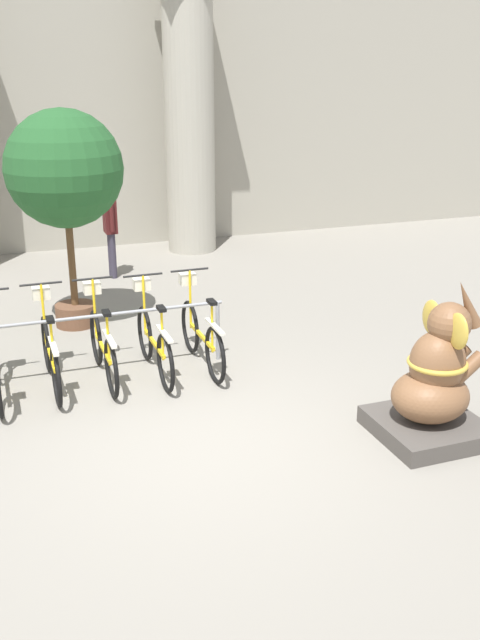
# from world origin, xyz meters

# --- Properties ---
(ground_plane) EXTENTS (60.00, 60.00, 0.00)m
(ground_plane) POSITION_xyz_m (0.00, 0.00, 0.00)
(ground_plane) COLOR gray
(building_facade) EXTENTS (20.00, 0.20, 6.00)m
(building_facade) POSITION_xyz_m (0.00, 8.60, 3.00)
(building_facade) COLOR #A39E8E
(building_facade) RESTS_ON ground_plane
(column_right) EXTENTS (1.18, 1.18, 5.16)m
(column_right) POSITION_xyz_m (2.17, 7.60, 2.62)
(column_right) COLOR #ADA899
(column_right) RESTS_ON ground_plane
(bike_rack) EXTENTS (3.58, 0.05, 0.77)m
(bike_rack) POSITION_xyz_m (-0.90, 1.95, 0.60)
(bike_rack) COLOR gray
(bike_rack) RESTS_ON ground_plane
(bicycle_2) EXTENTS (0.48, 1.70, 1.11)m
(bicycle_2) POSITION_xyz_m (-1.20, 1.86, 0.41)
(bicycle_2) COLOR black
(bicycle_2) RESTS_ON ground_plane
(bicycle_3) EXTENTS (0.48, 1.70, 1.11)m
(bicycle_3) POSITION_xyz_m (-0.61, 1.87, 0.41)
(bicycle_3) COLOR black
(bicycle_3) RESTS_ON ground_plane
(bicycle_4) EXTENTS (0.48, 1.70, 1.11)m
(bicycle_4) POSITION_xyz_m (-0.01, 1.81, 0.41)
(bicycle_4) COLOR black
(bicycle_4) RESTS_ON ground_plane
(bicycle_5) EXTENTS (0.48, 1.70, 1.11)m
(bicycle_5) POSITION_xyz_m (0.59, 1.85, 0.41)
(bicycle_5) COLOR black
(bicycle_5) RESTS_ON ground_plane
(elephant_statue) EXTENTS (1.01, 1.01, 1.60)m
(elephant_statue) POSITION_xyz_m (2.20, -0.64, 0.54)
(elephant_statue) COLOR #4C4742
(elephant_statue) RESTS_ON ground_plane
(person_pedestrian) EXTENTS (0.21, 0.47, 1.61)m
(person_pedestrian) POSITION_xyz_m (0.30, 6.16, 0.96)
(person_pedestrian) COLOR #383342
(person_pedestrian) RESTS_ON ground_plane
(potted_tree) EXTENTS (1.57, 1.57, 2.98)m
(potted_tree) POSITION_xyz_m (-0.66, 3.85, 2.14)
(potted_tree) COLOR brown
(potted_tree) RESTS_ON ground_plane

